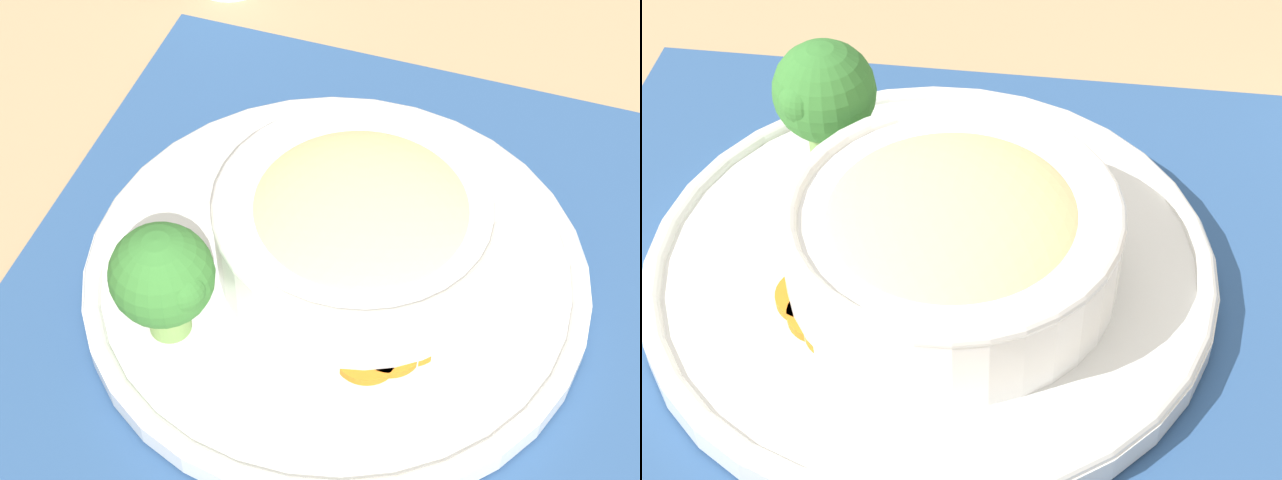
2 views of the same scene
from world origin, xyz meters
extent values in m
plane|color=tan|center=(0.00, 0.00, 0.00)|extent=(4.00, 4.00, 0.00)
cube|color=#2D5184|center=(0.00, 0.00, 0.00)|extent=(0.44, 0.48, 0.00)
cylinder|color=white|center=(0.00, 0.00, 0.01)|extent=(0.32, 0.32, 0.02)
torus|color=white|center=(0.00, 0.00, 0.02)|extent=(0.32, 0.32, 0.01)
cylinder|color=white|center=(-0.01, -0.01, 0.04)|extent=(0.18, 0.18, 0.05)
torus|color=white|center=(-0.01, -0.01, 0.07)|extent=(0.18, 0.18, 0.01)
ellipsoid|color=beige|center=(-0.01, -0.01, 0.06)|extent=(0.15, 0.15, 0.05)
cylinder|color=#759E51|center=(0.08, 0.08, 0.03)|extent=(0.03, 0.03, 0.03)
sphere|color=#387A33|center=(0.08, 0.08, 0.07)|extent=(0.06, 0.06, 0.06)
sphere|color=#387A33|center=(0.06, 0.09, 0.07)|extent=(0.03, 0.03, 0.03)
sphere|color=#387A33|center=(0.09, 0.07, 0.07)|extent=(0.02, 0.02, 0.02)
cylinder|color=orange|center=(-0.04, 0.06, 0.02)|extent=(0.04, 0.04, 0.01)
cylinder|color=orange|center=(-0.05, 0.05, 0.02)|extent=(0.04, 0.04, 0.01)
cylinder|color=orange|center=(-0.06, 0.03, 0.02)|extent=(0.04, 0.04, 0.01)
camera|label=1|loc=(-0.15, 0.39, 0.54)|focal=60.00mm
camera|label=2|loc=(-0.40, -0.10, 0.44)|focal=60.00mm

